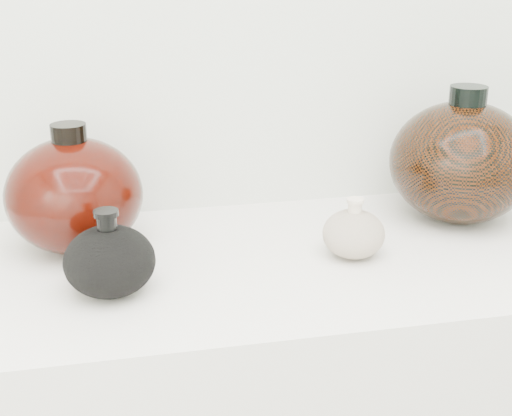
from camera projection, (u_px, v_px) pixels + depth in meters
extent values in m
cube|color=beige|center=(246.00, 268.00, 1.14)|extent=(1.20, 0.50, 0.03)
ellipsoid|color=black|center=(110.00, 261.00, 1.01)|extent=(0.14, 0.14, 0.10)
cylinder|color=black|center=(107.00, 223.00, 0.98)|extent=(0.03, 0.03, 0.03)
cylinder|color=black|center=(106.00, 213.00, 0.98)|extent=(0.04, 0.04, 0.01)
ellipsoid|color=beige|center=(354.00, 234.00, 1.13)|extent=(0.13, 0.13, 0.08)
cylinder|color=beige|center=(355.00, 208.00, 1.11)|extent=(0.03, 0.03, 0.02)
cylinder|color=beige|center=(355.00, 201.00, 1.11)|extent=(0.04, 0.04, 0.01)
ellipsoid|color=black|center=(74.00, 195.00, 1.14)|extent=(0.23, 0.23, 0.19)
cylinder|color=black|center=(69.00, 135.00, 1.10)|extent=(0.06, 0.06, 0.03)
ellipsoid|color=black|center=(461.00, 162.00, 1.26)|extent=(0.32, 0.32, 0.21)
cylinder|color=black|center=(468.00, 98.00, 1.22)|extent=(0.08, 0.08, 0.04)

